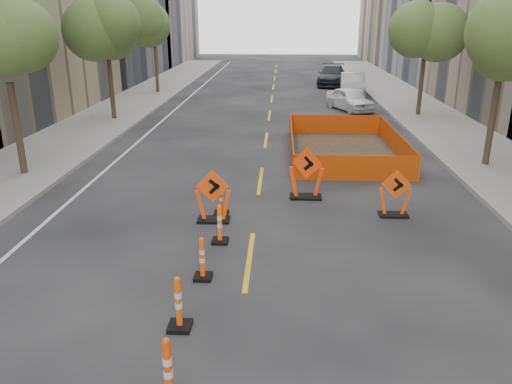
# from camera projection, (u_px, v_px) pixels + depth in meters

# --- Properties ---
(ground_plane) EXTENTS (140.00, 140.00, 0.00)m
(ground_plane) POSITION_uv_depth(u_px,v_px,m) (233.00, 376.00, 7.95)
(ground_plane) COLOR black
(sidewalk_left) EXTENTS (4.00, 90.00, 0.15)m
(sidewalk_left) POSITION_uv_depth(u_px,v_px,m) (35.00, 159.00, 19.66)
(sidewalk_left) COLOR gray
(sidewalk_left) RESTS_ON ground
(sidewalk_right) EXTENTS (4.00, 90.00, 0.15)m
(sidewalk_right) POSITION_uv_depth(u_px,v_px,m) (501.00, 166.00, 18.78)
(sidewalk_right) COLOR gray
(sidewalk_right) RESTS_ON ground
(tree_l_b) EXTENTS (2.80, 2.80, 5.95)m
(tree_l_b) POSITION_uv_depth(u_px,v_px,m) (4.00, 45.00, 16.26)
(tree_l_b) COLOR #382B1E
(tree_l_b) RESTS_ON ground
(tree_l_c) EXTENTS (2.80, 2.80, 5.95)m
(tree_l_c) POSITION_uv_depth(u_px,v_px,m) (106.00, 34.00, 25.67)
(tree_l_c) COLOR #382B1E
(tree_l_c) RESTS_ON ground
(tree_l_d) EXTENTS (2.80, 2.80, 5.95)m
(tree_l_d) POSITION_uv_depth(u_px,v_px,m) (154.00, 29.00, 35.08)
(tree_l_d) COLOR #382B1E
(tree_l_d) RESTS_ON ground
(tree_r_b) EXTENTS (2.80, 2.80, 5.95)m
(tree_r_b) POSITION_uv_depth(u_px,v_px,m) (504.00, 43.00, 17.32)
(tree_r_b) COLOR #382B1E
(tree_r_b) RESTS_ON ground
(tree_r_c) EXTENTS (2.80, 2.80, 5.95)m
(tree_r_c) POSITION_uv_depth(u_px,v_px,m) (427.00, 33.00, 26.73)
(tree_r_c) COLOR #382B1E
(tree_r_c) RESTS_ON ground
(channelizer_2) EXTENTS (0.44, 0.44, 1.13)m
(channelizer_2) POSITION_uv_depth(u_px,v_px,m) (168.00, 371.00, 7.22)
(channelizer_2) COLOR #DE3F09
(channelizer_2) RESTS_ON ground
(channelizer_3) EXTENTS (0.42, 0.42, 1.07)m
(channelizer_3) POSITION_uv_depth(u_px,v_px,m) (178.00, 303.00, 8.98)
(channelizer_3) COLOR #D65509
(channelizer_3) RESTS_ON ground
(channelizer_4) EXTENTS (0.39, 0.39, 0.98)m
(channelizer_4) POSITION_uv_depth(u_px,v_px,m) (202.00, 258.00, 10.73)
(channelizer_4) COLOR #F8500A
(channelizer_4) RESTS_ON ground
(channelizer_5) EXTENTS (0.40, 0.40, 1.03)m
(channelizer_5) POSITION_uv_depth(u_px,v_px,m) (220.00, 224.00, 12.45)
(channelizer_5) COLOR #FF640A
(channelizer_5) RESTS_ON ground
(channelizer_6) EXTENTS (0.42, 0.42, 1.07)m
(channelizer_6) POSITION_uv_depth(u_px,v_px,m) (221.00, 197.00, 14.20)
(channelizer_6) COLOR #FC440A
(channelizer_6) RESTS_ON ground
(chevron_sign_left) EXTENTS (1.08, 0.76, 1.49)m
(chevron_sign_left) POSITION_uv_depth(u_px,v_px,m) (213.00, 196.00, 13.69)
(chevron_sign_left) COLOR #FF450A
(chevron_sign_left) RESTS_ON ground
(chevron_sign_center) EXTENTS (1.26, 1.05, 1.64)m
(chevron_sign_center) POSITION_uv_depth(u_px,v_px,m) (307.00, 173.00, 15.43)
(chevron_sign_center) COLOR #FF410A
(chevron_sign_center) RESTS_ON ground
(chevron_sign_right) EXTENTS (0.98, 0.67, 1.37)m
(chevron_sign_right) POSITION_uv_depth(u_px,v_px,m) (395.00, 193.00, 14.06)
(chevron_sign_right) COLOR #DE4609
(chevron_sign_right) RESTS_ON ground
(safety_fence) EXTENTS (4.33, 7.34, 0.92)m
(safety_fence) POSITION_uv_depth(u_px,v_px,m) (344.00, 143.00, 20.62)
(safety_fence) COLOR #FF640D
(safety_fence) RESTS_ON ground
(parked_car_near) EXTENTS (2.97, 4.18, 1.32)m
(parked_car_near) POSITION_uv_depth(u_px,v_px,m) (350.00, 99.00, 30.02)
(parked_car_near) COLOR white
(parked_car_near) RESTS_ON ground
(parked_car_mid) EXTENTS (2.09, 4.89, 1.57)m
(parked_car_mid) POSITION_uv_depth(u_px,v_px,m) (352.00, 85.00, 35.36)
(parked_car_mid) COLOR #9FA1A5
(parked_car_mid) RESTS_ON ground
(parked_car_far) EXTENTS (2.89, 5.72, 1.59)m
(parked_car_far) POSITION_uv_depth(u_px,v_px,m) (332.00, 75.00, 40.79)
(parked_car_far) COLOR black
(parked_car_far) RESTS_ON ground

